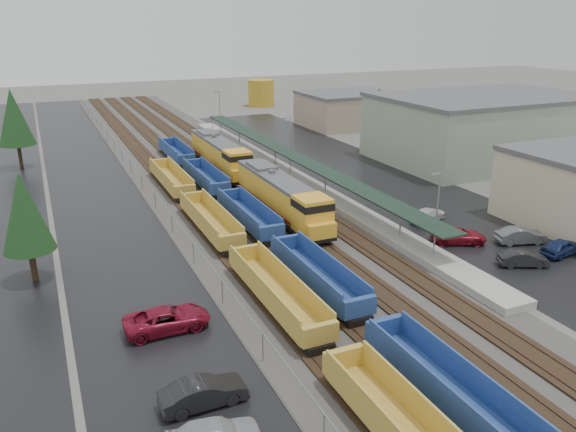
% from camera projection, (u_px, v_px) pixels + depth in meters
% --- Properties ---
extents(ballast_strip, '(20.00, 160.00, 0.08)m').
position_uv_depth(ballast_strip, '(200.00, 167.00, 79.36)').
color(ballast_strip, '#302D2B').
rests_on(ballast_strip, ground).
extents(trackbed, '(14.60, 160.00, 0.22)m').
position_uv_depth(trackbed, '(200.00, 166.00, 79.32)').
color(trackbed, black).
rests_on(trackbed, ground).
extents(west_parking_lot, '(10.00, 160.00, 0.02)m').
position_uv_depth(west_parking_lot, '(89.00, 179.00, 73.58)').
color(west_parking_lot, black).
rests_on(west_parking_lot, ground).
extents(west_road, '(9.00, 160.00, 0.02)m').
position_uv_depth(west_road, '(4.00, 188.00, 69.73)').
color(west_road, black).
rests_on(west_road, ground).
extents(east_commuter_lot, '(16.00, 100.00, 0.02)m').
position_uv_depth(east_commuter_lot, '(352.00, 170.00, 78.09)').
color(east_commuter_lot, black).
rests_on(east_commuter_lot, ground).
extents(station_platform, '(3.00, 80.00, 8.00)m').
position_uv_depth(station_platform, '(290.00, 172.00, 74.19)').
color(station_platform, '#9E9B93').
rests_on(station_platform, ground).
extents(chainlink_fence, '(0.08, 160.04, 2.02)m').
position_uv_depth(chainlink_fence, '(132.00, 166.00, 73.83)').
color(chainlink_fence, gray).
rests_on(chainlink_fence, ground).
extents(industrial_buildings, '(32.52, 75.30, 9.50)m').
position_uv_depth(industrial_buildings, '(481.00, 134.00, 80.34)').
color(industrial_buildings, '#BFB092').
rests_on(industrial_buildings, ground).
extents(distant_hills, '(301.00, 140.00, 25.20)m').
position_uv_depth(distant_hills, '(206.00, 71.00, 226.33)').
color(distant_hills, '#4F5E49').
rests_on(distant_hills, ground).
extents(tree_west_near, '(3.96, 3.96, 9.00)m').
position_uv_depth(tree_west_near, '(24.00, 212.00, 43.13)').
color(tree_west_near, '#332316').
rests_on(tree_west_near, ground).
extents(tree_west_far, '(4.84, 4.84, 11.00)m').
position_uv_depth(tree_west_far, '(14.00, 117.00, 76.74)').
color(tree_west_far, '#332316').
rests_on(tree_west_far, ground).
extents(tree_east, '(4.40, 4.40, 10.00)m').
position_uv_depth(tree_east, '(378.00, 111.00, 86.30)').
color(tree_east, '#332316').
rests_on(tree_east, ground).
extents(locomotive_lead, '(3.02, 19.93, 4.51)m').
position_uv_depth(locomotive_lead, '(282.00, 197.00, 58.19)').
color(locomotive_lead, black).
rests_on(locomotive_lead, ground).
extents(locomotive_trail, '(3.02, 19.93, 4.51)m').
position_uv_depth(locomotive_trail, '(220.00, 155.00, 76.26)').
color(locomotive_trail, black).
rests_on(locomotive_trail, ground).
extents(well_string_yellow, '(2.53, 81.10, 2.24)m').
position_uv_depth(well_string_yellow, '(276.00, 293.00, 40.64)').
color(well_string_yellow, gold).
rests_on(well_string_yellow, ground).
extents(well_string_blue, '(2.55, 90.06, 2.26)m').
position_uv_depth(well_string_blue, '(278.00, 242.00, 49.91)').
color(well_string_blue, navy).
rests_on(well_string_blue, ground).
extents(storage_tank, '(6.17, 6.17, 6.17)m').
position_uv_depth(storage_tank, '(261.00, 93.00, 134.11)').
color(storage_tank, '#B38D23').
rests_on(storage_tank, ground).
extents(parked_car_west_b, '(1.77, 4.82, 1.58)m').
position_uv_depth(parked_car_west_b, '(204.00, 393.00, 30.29)').
color(parked_car_west_b, black).
rests_on(parked_car_west_b, ground).
extents(parked_car_west_c, '(2.72, 5.80, 1.60)m').
position_uv_depth(parked_car_west_c, '(167.00, 319.00, 37.69)').
color(parked_car_west_c, maroon).
rests_on(parked_car_west_c, ground).
extents(parked_car_east_a, '(2.99, 4.34, 1.35)m').
position_uv_depth(parked_car_east_a, '(523.00, 259.00, 47.50)').
color(parked_car_east_a, black).
rests_on(parked_car_east_a, ground).
extents(parked_car_east_b, '(4.27, 5.62, 1.42)m').
position_uv_depth(parked_car_east_b, '(458.00, 236.00, 52.43)').
color(parked_car_east_b, maroon).
rests_on(parked_car_east_b, ground).
extents(parked_car_east_c, '(3.57, 5.15, 1.39)m').
position_uv_depth(parked_car_east_c, '(428.00, 215.00, 58.10)').
color(parked_car_east_c, silver).
rests_on(parked_car_east_c, ground).
extents(parked_car_east_d, '(2.34, 4.57, 1.49)m').
position_uv_depth(parked_car_east_d, '(562.00, 247.00, 49.69)').
color(parked_car_east_d, '#15234F').
rests_on(parked_car_east_d, ground).
extents(parked_car_east_e, '(2.92, 4.88, 1.52)m').
position_uv_depth(parked_car_east_e, '(521.00, 236.00, 52.28)').
color(parked_car_east_e, '#575A5C').
rests_on(parked_car_east_e, ground).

